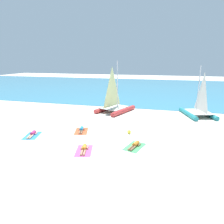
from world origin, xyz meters
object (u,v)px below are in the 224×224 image
at_px(sailboat_teal, 199,109).
at_px(sunbather_center_left, 81,130).
at_px(towel_center_left, 81,131).
at_px(towel_rightmost, 135,147).
at_px(beach_ball, 129,132).
at_px(sunbather_rightmost, 135,145).
at_px(towel_leftmost, 32,136).
at_px(sunbather_leftmost, 32,134).
at_px(sailboat_red, 115,104).
at_px(sunbather_center_right, 84,149).
at_px(towel_center_right, 84,151).

height_order(sailboat_teal, sunbather_center_left, sailboat_teal).
relative_size(towel_center_left, towel_rightmost, 1.00).
height_order(towel_center_left, beach_ball, beach_ball).
distance_m(sunbather_center_left, sunbather_rightmost, 5.54).
bearing_deg(towel_leftmost, towel_rightmost, -0.14).
distance_m(sunbather_leftmost, towel_rightmost, 8.69).
bearing_deg(sailboat_teal, sunbather_leftmost, -162.83).
height_order(sailboat_red, sunbather_rightmost, sailboat_red).
distance_m(sunbather_leftmost, sunbather_center_right, 5.56).
xyz_separation_m(sunbather_leftmost, sunbather_center_left, (3.57, 2.06, 0.00)).
distance_m(towel_leftmost, sunbather_center_right, 5.53).
bearing_deg(sunbather_rightmost, sailboat_red, 129.08).
height_order(towel_center_left, towel_rightmost, same).
bearing_deg(towel_center_right, sailboat_red, 93.02).
bearing_deg(towel_center_right, sunbather_rightmost, 25.71).
bearing_deg(sunbather_center_left, sunbather_center_right, -80.51).
relative_size(towel_center_left, sunbather_center_right, 1.22).
height_order(sunbather_center_left, towel_center_right, sunbather_center_left).
relative_size(towel_center_left, beach_ball, 5.83).
relative_size(sailboat_red, towel_rightmost, 3.20).
bearing_deg(sunbather_rightmost, sunbather_center_right, -138.81).
xyz_separation_m(towel_leftmost, sunbather_rightmost, (8.69, 0.04, 0.13)).
xyz_separation_m(sunbather_center_right, towel_rightmost, (3.35, 1.49, -0.13)).
bearing_deg(towel_rightmost, sunbather_center_right, -156.09).
xyz_separation_m(sunbather_center_left, towel_center_right, (1.78, -3.69, -0.13)).
bearing_deg(sunbather_rightmost, towel_center_left, 175.00).
distance_m(towel_leftmost, sunbather_leftmost, 0.14).
xyz_separation_m(sailboat_teal, sunbather_center_left, (-10.81, -7.92, -0.70)).
relative_size(towel_leftmost, sunbather_center_right, 1.22).
distance_m(sailboat_red, beach_ball, 7.66).
height_order(sunbather_center_left, sunbather_center_right, same).
xyz_separation_m(sailboat_teal, beach_ball, (-6.55, -7.51, -0.67)).
bearing_deg(sailboat_teal, towel_leftmost, -162.62).
bearing_deg(towel_rightmost, sailboat_teal, 60.49).
distance_m(sunbather_leftmost, towel_center_left, 4.11).
relative_size(towel_leftmost, towel_center_right, 1.00).
xyz_separation_m(sailboat_red, towel_rightmost, (3.92, -9.53, -0.90)).
bearing_deg(sunbather_center_right, towel_leftmost, 149.64).
distance_m(sailboat_teal, towel_center_left, 13.44).
distance_m(sailboat_red, sailboat_teal, 9.63).
height_order(sunbather_leftmost, towel_center_right, sunbather_leftmost).
bearing_deg(sunbather_rightmost, sailboat_teal, 76.90).
relative_size(sunbather_center_left, towel_rightmost, 0.81).
xyz_separation_m(towel_leftmost, sunbather_leftmost, (-0.02, 0.06, 0.13)).
bearing_deg(towel_leftmost, sailboat_teal, 34.95).
bearing_deg(towel_rightmost, beach_ball, 108.58).
relative_size(towel_center_left, towel_center_right, 1.00).
relative_size(sunbather_leftmost, towel_center_right, 0.82).
bearing_deg(towel_center_left, towel_center_right, -64.13).
height_order(sunbather_center_left, beach_ball, beach_ball).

